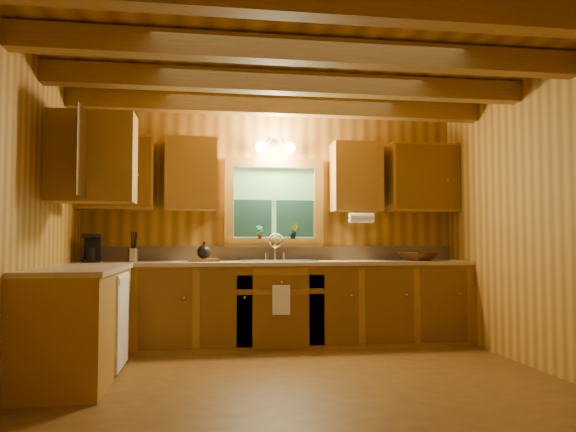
% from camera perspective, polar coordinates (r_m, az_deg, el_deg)
% --- Properties ---
extents(room, '(4.20, 4.20, 4.20)m').
position_cam_1_polar(room, '(4.29, 1.58, -0.17)').
color(room, brown).
rests_on(room, ground).
extents(ceiling_beams, '(4.20, 2.54, 0.18)m').
position_cam_1_polar(ceiling_beams, '(4.50, 1.56, 15.14)').
color(ceiling_beams, brown).
rests_on(ceiling_beams, room).
extents(base_cabinets, '(4.20, 2.22, 0.86)m').
position_cam_1_polar(base_cabinets, '(5.55, -5.87, -9.73)').
color(base_cabinets, olive).
rests_on(base_cabinets, ground).
extents(countertop, '(4.20, 2.24, 0.04)m').
position_cam_1_polar(countertop, '(5.52, -5.71, -5.08)').
color(countertop, tan).
rests_on(countertop, base_cabinets).
extents(backsplash, '(4.20, 0.02, 0.16)m').
position_cam_1_polar(backsplash, '(6.15, -1.50, -3.92)').
color(backsplash, tan).
rests_on(backsplash, room).
extents(dishwasher_panel, '(0.02, 0.60, 0.80)m').
position_cam_1_polar(dishwasher_panel, '(5.00, -16.98, -10.41)').
color(dishwasher_panel, white).
rests_on(dishwasher_panel, base_cabinets).
extents(upper_cabinets, '(4.19, 1.77, 0.78)m').
position_cam_1_polar(upper_cabinets, '(5.69, -6.58, 4.68)').
color(upper_cabinets, olive).
rests_on(upper_cabinets, room).
extents(window, '(1.12, 0.08, 1.00)m').
position_cam_1_polar(window, '(6.15, -1.47, 1.20)').
color(window, brown).
rests_on(window, room).
extents(window_sill, '(1.06, 0.14, 0.04)m').
position_cam_1_polar(window_sill, '(6.09, -1.42, -2.61)').
color(window_sill, brown).
rests_on(window_sill, room).
extents(wall_sconce, '(0.45, 0.21, 0.17)m').
position_cam_1_polar(wall_sconce, '(6.11, -1.32, 7.23)').
color(wall_sconce, black).
rests_on(wall_sconce, room).
extents(paper_towel_roll, '(0.27, 0.11, 0.11)m').
position_cam_1_polar(paper_towel_roll, '(5.99, 7.69, -0.20)').
color(paper_towel_roll, white).
rests_on(paper_towel_roll, upper_cabinets).
extents(dish_towel, '(0.18, 0.01, 0.30)m').
position_cam_1_polar(dish_towel, '(5.57, -0.72, -8.79)').
color(dish_towel, white).
rests_on(dish_towel, base_cabinets).
extents(sink, '(0.82, 0.48, 0.43)m').
position_cam_1_polar(sink, '(5.88, -1.16, -5.19)').
color(sink, silver).
rests_on(sink, countertop).
extents(coffee_maker, '(0.16, 0.21, 0.29)m').
position_cam_1_polar(coffee_maker, '(5.90, -19.92, -3.21)').
color(coffee_maker, black).
rests_on(coffee_maker, countertop).
extents(utensil_crock, '(0.11, 0.11, 0.32)m').
position_cam_1_polar(utensil_crock, '(5.94, -15.95, -3.88)').
color(utensil_crock, silver).
rests_on(utensil_crock, countertop).
extents(cutting_board, '(0.33, 0.24, 0.03)m').
position_cam_1_polar(cutting_board, '(5.86, -8.81, -4.59)').
color(cutting_board, brown).
rests_on(cutting_board, countertop).
extents(teakettle, '(0.15, 0.15, 0.18)m').
position_cam_1_polar(teakettle, '(5.86, -8.81, -3.74)').
color(teakettle, black).
rests_on(teakettle, cutting_board).
extents(wicker_basket, '(0.53, 0.53, 0.10)m').
position_cam_1_polar(wicker_basket, '(6.18, 13.50, -4.12)').
color(wicker_basket, '#48230C').
rests_on(wicker_basket, countertop).
extents(potted_plant_left, '(0.10, 0.08, 0.16)m').
position_cam_1_polar(potted_plant_left, '(6.05, -2.99, -1.67)').
color(potted_plant_left, brown).
rests_on(potted_plant_left, window_sill).
extents(potted_plant_right, '(0.10, 0.08, 0.18)m').
position_cam_1_polar(potted_plant_right, '(6.11, 0.61, -1.61)').
color(potted_plant_right, brown).
rests_on(potted_plant_right, window_sill).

